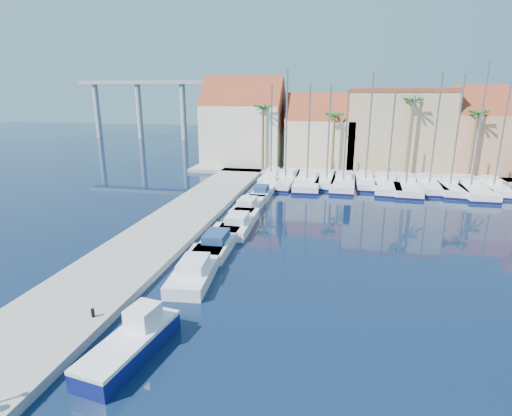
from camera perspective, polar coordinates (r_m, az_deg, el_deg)
The scene contains 33 objects.
ground at distance 19.42m, azimuth -5.26°, elevation -19.59°, with size 260.00×260.00×0.00m, color black.
quay_west at distance 33.59m, azimuth -13.35°, elevation -3.62°, with size 6.00×77.00×0.50m, color gray.
shore_north at distance 64.21m, azimuth 16.25°, elevation 5.48°, with size 54.00×16.00×0.50m, color gray.
bollard at distance 22.22m, azimuth -22.28°, elevation -13.69°, with size 0.18×0.18×0.44m, color black.
fishing_boat at distance 19.53m, azimuth -17.29°, elevation -17.84°, with size 2.62×5.69×1.92m.
motorboat_west_0 at distance 26.14m, azimuth -8.51°, elevation -8.52°, with size 2.91×7.30×1.40m.
motorboat_west_1 at distance 30.58m, azimuth -5.39°, elevation -4.69°, with size 2.45×7.10×1.40m.
motorboat_west_2 at distance 34.77m, azimuth -2.46°, elevation -2.06°, with size 2.50×7.36×1.40m.
motorboat_west_3 at distance 39.96m, azimuth -1.05°, elevation 0.37°, with size 2.40×6.98×1.40m.
motorboat_west_4 at distance 45.21m, azimuth 0.94°, elevation 2.22°, with size 2.00×6.06×1.40m.
motorboat_west_5 at distance 50.44m, azimuth 2.31°, elevation 3.67°, with size 2.00×5.58×1.40m.
motorboat_west_6 at distance 53.81m, azimuth 2.32°, elevation 4.45°, with size 2.22×6.65×1.40m.
sailboat_0 at distance 53.48m, azimuth 2.23°, elevation 4.50°, with size 2.31×8.16×12.40m.
sailboat_1 at distance 52.22m, azimuth 4.37°, elevation 4.16°, with size 3.67×10.85×14.07m.
sailboat_2 at distance 51.80m, azimuth 7.34°, elevation 3.94°, with size 3.48×11.80×12.37m.
sailboat_3 at distance 52.36m, azimuth 10.08°, elevation 4.00°, with size 2.84×8.67×12.34m.
sailboat_4 at distance 51.78m, azimuth 12.35°, elevation 3.69°, with size 3.31×10.92×11.74m.
sailboat_5 at distance 52.91m, azimuth 15.32°, elevation 3.83°, with size 2.36×8.66×13.73m.
sailboat_6 at distance 52.23m, azimuth 18.20°, elevation 3.36°, with size 3.76×11.43×11.49m.
sailboat_7 at distance 52.26m, azimuth 20.53°, elevation 3.14°, with size 3.65×11.65×11.14m.
sailboat_8 at distance 53.36m, azimuth 23.35°, elevation 3.16°, with size 2.92×9.53×13.71m.
sailboat_9 at distance 53.53m, azimuth 25.85°, elevation 2.88°, with size 3.27×9.97×13.42m.
sailboat_10 at distance 54.11m, azimuth 28.10°, elevation 2.70°, with size 3.30×12.06×14.68m.
sailboat_11 at distance 55.54m, azimuth 30.67°, elevation 2.67°, with size 2.89×8.99×12.52m.
building_0 at distance 63.97m, azimuth -1.74°, elevation 11.74°, with size 12.30×9.00×13.50m.
building_1 at distance 62.40m, azimuth 9.23°, elevation 10.31°, with size 10.30×8.00×11.00m.
building_2 at distance 63.77m, azimuth 19.40°, elevation 10.61°, with size 14.20×10.20×11.50m.
building_3 at distance 65.46m, azimuth 30.05°, elevation 9.15°, with size 10.30×8.00×12.00m.
palm_0 at distance 58.11m, azimuth 1.01°, elevation 13.84°, with size 2.60×2.60×10.15m.
palm_1 at distance 57.14m, azimuth 11.15°, elevation 12.57°, with size 2.60×2.60×9.15m.
palm_2 at distance 57.79m, azimuth 21.50°, elevation 13.69°, with size 2.60×2.60×11.15m.
palm_3 at distance 59.63m, azimuth 29.09°, elevation 11.49°, with size 2.60×2.60×9.65m.
viaduct at distance 106.52m, azimuth -13.06°, elevation 15.07°, with size 48.00×2.20×14.45m.
Camera 1 is at (4.84, -15.04, 11.29)m, focal length 28.00 mm.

